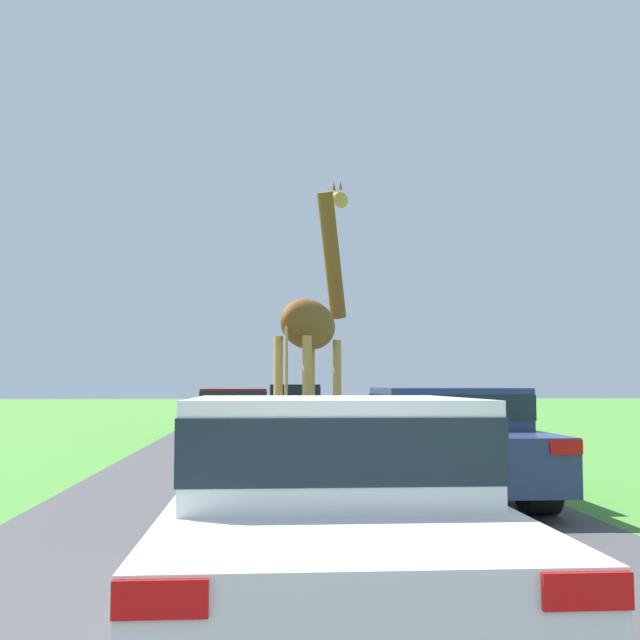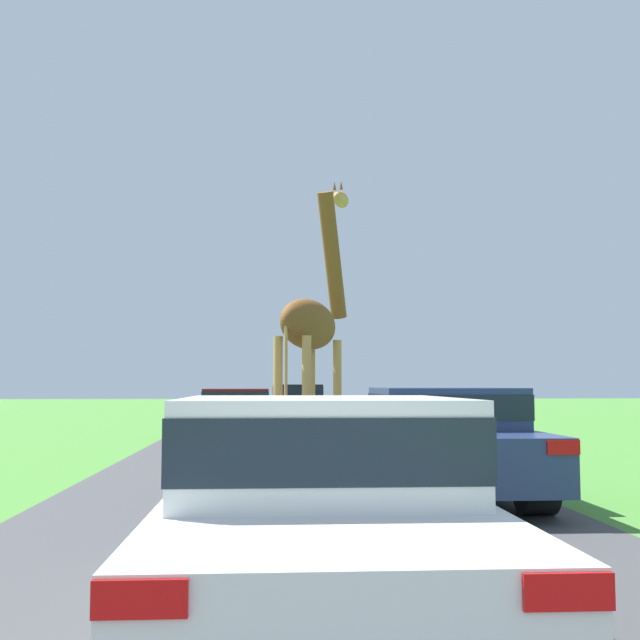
% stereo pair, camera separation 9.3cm
% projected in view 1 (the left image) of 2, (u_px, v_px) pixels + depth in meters
% --- Properties ---
extents(road, '(6.42, 120.00, 0.00)m').
position_uv_depth(road, '(275.00, 425.00, 28.86)').
color(road, '#424244').
rests_on(road, ground).
extents(giraffe_near_road, '(1.59, 2.76, 5.27)m').
position_uv_depth(giraffe_near_road, '(313.00, 323.00, 13.64)').
color(giraffe_near_road, tan).
rests_on(giraffe_near_road, ground).
extents(car_lead_maroon, '(1.89, 4.34, 1.40)m').
position_uv_depth(car_lead_maroon, '(328.00, 503.00, 5.03)').
color(car_lead_maroon, silver).
rests_on(car_lead_maroon, ground).
extents(car_queue_right, '(1.92, 4.06, 1.45)m').
position_uv_depth(car_queue_right, '(294.00, 404.00, 28.46)').
color(car_queue_right, black).
rests_on(car_queue_right, ground).
extents(car_queue_left, '(1.95, 4.27, 1.34)m').
position_uv_depth(car_queue_left, '(234.00, 411.00, 21.93)').
color(car_queue_left, '#561914').
rests_on(car_queue_left, ground).
extents(car_far_ahead, '(1.92, 4.17, 1.43)m').
position_uv_depth(car_far_ahead, '(446.00, 440.00, 10.33)').
color(car_far_ahead, navy).
rests_on(car_far_ahead, ground).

